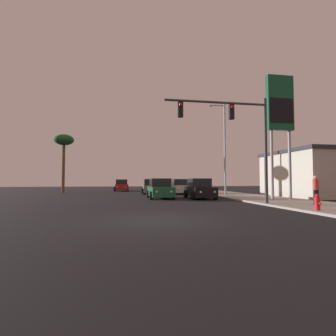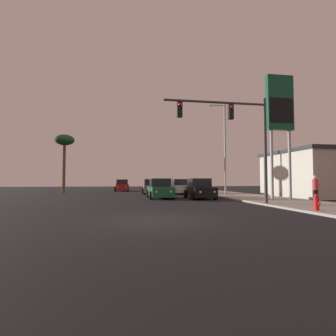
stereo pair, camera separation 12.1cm
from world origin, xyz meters
TOP-DOWN VIEW (x-y plane):
  - ground_plane at (0.00, 0.00)m, footprint 120.00×120.00m
  - sidewalk_right at (9.50, 10.00)m, footprint 5.00×60.00m
  - building_gas_station at (18.00, 11.94)m, footprint 10.30×8.30m
  - car_grey at (1.76, 19.87)m, footprint 2.04×4.34m
  - car_red at (-1.66, 28.77)m, footprint 2.04×4.34m
  - car_silver at (4.99, 19.39)m, footprint 2.04×4.32m
  - car_green at (1.73, 12.15)m, footprint 2.04×4.32m
  - car_black at (4.96, 11.30)m, footprint 2.04×4.33m
  - traffic_light_mast at (5.53, 4.88)m, footprint 6.46×0.36m
  - street_lamp at (8.40, 14.50)m, footprint 1.74×0.24m
  - gas_station_sign at (9.77, 7.09)m, footprint 2.00×0.42m
  - fire_hydrant at (7.53, 0.87)m, footprint 0.24×0.34m
  - pedestrian_on_sidewalk at (9.36, 3.20)m, footprint 0.34×0.32m
  - palm_tree_mid at (-8.70, 24.00)m, footprint 2.40×2.40m

SIDE VIEW (x-z plane):
  - ground_plane at x=0.00m, z-range 0.00..0.00m
  - sidewalk_right at x=9.50m, z-range 0.00..0.12m
  - fire_hydrant at x=7.53m, z-range 0.11..0.87m
  - car_grey at x=1.76m, z-range -0.08..1.60m
  - car_red at x=-1.66m, z-range -0.08..1.60m
  - car_silver at x=4.99m, z-range -0.08..1.60m
  - car_green at x=1.73m, z-range -0.08..1.60m
  - car_black at x=4.96m, z-range -0.08..1.60m
  - pedestrian_on_sidewalk at x=9.36m, z-range 0.20..1.87m
  - building_gas_station at x=18.00m, z-range 0.01..4.31m
  - traffic_light_mast at x=5.53m, z-range 1.43..7.93m
  - street_lamp at x=8.40m, z-range 0.62..9.62m
  - palm_tree_mid at x=-8.70m, z-range 2.62..9.86m
  - gas_station_sign at x=9.77m, z-range 2.12..11.12m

